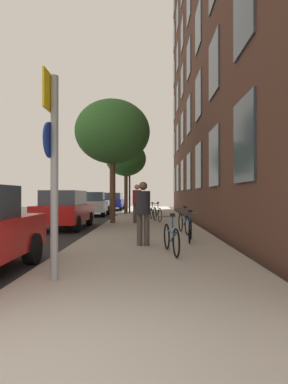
{
  "coord_description": "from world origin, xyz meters",
  "views": [
    {
      "loc": [
        1.09,
        -2.29,
        1.46
      ],
      "look_at": [
        0.9,
        10.2,
        1.56
      ],
      "focal_mm": 29.93,
      "sensor_mm": 36.0,
      "label": 1
    }
  ],
  "objects_px": {
    "traffic_light": "(128,180)",
    "bicycle_2": "(184,223)",
    "bicycle_0": "(171,238)",
    "bicycle_1": "(190,229)",
    "sign_post": "(53,158)",
    "bicycle_3": "(157,214)",
    "pedestrian_1": "(137,201)",
    "car_1": "(65,209)",
    "car_2": "(94,204)",
    "bicycle_4": "(153,212)",
    "tree_near": "(113,132)",
    "tree_far": "(126,159)",
    "pedestrian_0": "(143,209)",
    "car_3": "(114,201)"
  },
  "relations": [
    {
      "from": "traffic_light",
      "to": "bicycle_2",
      "type": "bearing_deg",
      "value": -77.46
    },
    {
      "from": "bicycle_0",
      "to": "bicycle_1",
      "type": "xyz_separation_m",
      "value": [
        0.68,
        1.88,
        -0.01
      ]
    },
    {
      "from": "sign_post",
      "to": "bicycle_3",
      "type": "distance_m",
      "value": 11.35
    },
    {
      "from": "traffic_light",
      "to": "pedestrian_1",
      "type": "relative_size",
      "value": 1.94
    },
    {
      "from": "car_1",
      "to": "bicycle_0",
      "type": "bearing_deg",
      "value": -56.91
    },
    {
      "from": "bicycle_3",
      "to": "car_2",
      "type": "xyz_separation_m",
      "value": [
        -4.21,
        5.83,
        0.34
      ]
    },
    {
      "from": "bicycle_0",
      "to": "pedestrian_1",
      "type": "height_order",
      "value": "pedestrian_1"
    },
    {
      "from": "bicycle_2",
      "to": "bicycle_4",
      "type": "distance_m",
      "value": 7.12
    },
    {
      "from": "sign_post",
      "to": "bicycle_1",
      "type": "bearing_deg",
      "value": 57.31
    },
    {
      "from": "tree_near",
      "to": "tree_far",
      "type": "xyz_separation_m",
      "value": [
        0.09,
        7.65,
        -0.44
      ]
    },
    {
      "from": "bicycle_0",
      "to": "pedestrian_0",
      "type": "height_order",
      "value": "pedestrian_0"
    },
    {
      "from": "car_1",
      "to": "car_3",
      "type": "distance_m",
      "value": 16.67
    },
    {
      "from": "traffic_light",
      "to": "car_1",
      "type": "xyz_separation_m",
      "value": [
        -2.06,
        -9.72,
        -1.7
      ]
    },
    {
      "from": "bicycle_3",
      "to": "car_3",
      "type": "relative_size",
      "value": 0.37
    },
    {
      "from": "tree_near",
      "to": "bicycle_4",
      "type": "relative_size",
      "value": 3.71
    },
    {
      "from": "bicycle_2",
      "to": "car_2",
      "type": "bearing_deg",
      "value": 114.74
    },
    {
      "from": "bicycle_3",
      "to": "car_2",
      "type": "height_order",
      "value": "car_2"
    },
    {
      "from": "pedestrian_1",
      "to": "car_1",
      "type": "distance_m",
      "value": 3.39
    },
    {
      "from": "tree_near",
      "to": "bicycle_0",
      "type": "distance_m",
      "value": 9.08
    },
    {
      "from": "bicycle_0",
      "to": "bicycle_3",
      "type": "xyz_separation_m",
      "value": [
        -0.09,
        8.77,
        0.03
      ]
    },
    {
      "from": "car_3",
      "to": "car_1",
      "type": "bearing_deg",
      "value": -90.86
    },
    {
      "from": "sign_post",
      "to": "traffic_light",
      "type": "height_order",
      "value": "traffic_light"
    },
    {
      "from": "tree_far",
      "to": "car_2",
      "type": "distance_m",
      "value": 3.92
    },
    {
      "from": "car_1",
      "to": "bicycle_1",
      "type": "bearing_deg",
      "value": -42.66
    },
    {
      "from": "tree_far",
      "to": "pedestrian_1",
      "type": "distance_m",
      "value": 8.3
    },
    {
      "from": "tree_near",
      "to": "pedestrian_0",
      "type": "relative_size",
      "value": 3.48
    },
    {
      "from": "bicycle_2",
      "to": "car_2",
      "type": "relative_size",
      "value": 0.42
    },
    {
      "from": "tree_far",
      "to": "bicycle_1",
      "type": "relative_size",
      "value": 3.29
    },
    {
      "from": "bicycle_0",
      "to": "pedestrian_0",
      "type": "distance_m",
      "value": 1.41
    },
    {
      "from": "bicycle_4",
      "to": "bicycle_0",
      "type": "bearing_deg",
      "value": -88.49
    },
    {
      "from": "bicycle_3",
      "to": "bicycle_4",
      "type": "xyz_separation_m",
      "value": [
        -0.2,
        2.04,
        -0.03
      ]
    },
    {
      "from": "tree_far",
      "to": "bicycle_1",
      "type": "bearing_deg",
      "value": -78.29
    },
    {
      "from": "bicycle_4",
      "to": "car_2",
      "type": "distance_m",
      "value": 5.53
    },
    {
      "from": "bicycle_2",
      "to": "car_1",
      "type": "bearing_deg",
      "value": 152.38
    },
    {
      "from": "sign_post",
      "to": "car_2",
      "type": "bearing_deg",
      "value": 97.67
    },
    {
      "from": "tree_far",
      "to": "car_3",
      "type": "height_order",
      "value": "tree_far"
    },
    {
      "from": "pedestrian_1",
      "to": "bicycle_0",
      "type": "bearing_deg",
      "value": -82.14
    },
    {
      "from": "traffic_light",
      "to": "car_1",
      "type": "bearing_deg",
      "value": -101.98
    },
    {
      "from": "bicycle_0",
      "to": "bicycle_1",
      "type": "bearing_deg",
      "value": 70.23
    },
    {
      "from": "tree_far",
      "to": "car_2",
      "type": "relative_size",
      "value": 1.26
    },
    {
      "from": "sign_post",
      "to": "pedestrian_0",
      "type": "distance_m",
      "value": 3.79
    },
    {
      "from": "pedestrian_0",
      "to": "car_2",
      "type": "height_order",
      "value": "pedestrian_0"
    },
    {
      "from": "sign_post",
      "to": "car_2",
      "type": "distance_m",
      "value": 17.11
    },
    {
      "from": "traffic_light",
      "to": "bicycle_4",
      "type": "bearing_deg",
      "value": -71.43
    },
    {
      "from": "bicycle_1",
      "to": "pedestrian_1",
      "type": "relative_size",
      "value": 0.86
    },
    {
      "from": "bicycle_3",
      "to": "car_1",
      "type": "distance_m",
      "value": 4.73
    },
    {
      "from": "bicycle_3",
      "to": "pedestrian_1",
      "type": "height_order",
      "value": "pedestrian_1"
    },
    {
      "from": "traffic_light",
      "to": "bicycle_1",
      "type": "xyz_separation_m",
      "value": [
        2.69,
        -14.1,
        -2.07
      ]
    },
    {
      "from": "pedestrian_0",
      "to": "pedestrian_1",
      "type": "xyz_separation_m",
      "value": [
        -0.41,
        6.69,
        0.08
      ]
    },
    {
      "from": "pedestrian_1",
      "to": "bicycle_3",
      "type": "bearing_deg",
      "value": 44.8
    }
  ]
}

